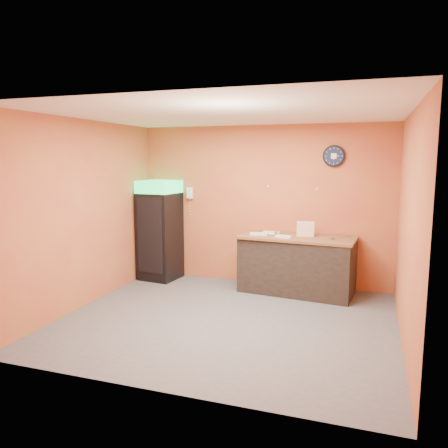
% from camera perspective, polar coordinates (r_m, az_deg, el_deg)
% --- Properties ---
extents(floor, '(4.50, 4.50, 0.00)m').
position_cam_1_polar(floor, '(6.21, 0.41, -12.43)').
color(floor, '#47474C').
rests_on(floor, ground).
extents(back_wall, '(4.50, 0.02, 2.80)m').
position_cam_1_polar(back_wall, '(7.77, 5.03, 2.43)').
color(back_wall, '#AF6F31').
rests_on(back_wall, floor).
extents(left_wall, '(0.02, 4.00, 2.80)m').
position_cam_1_polar(left_wall, '(6.89, -17.66, 1.29)').
color(left_wall, '#AF6F31').
rests_on(left_wall, floor).
extents(right_wall, '(0.02, 4.00, 2.80)m').
position_cam_1_polar(right_wall, '(5.59, 22.92, -0.59)').
color(right_wall, '#AF6F31').
rests_on(right_wall, floor).
extents(ceiling, '(4.50, 4.00, 0.02)m').
position_cam_1_polar(ceiling, '(5.83, 0.44, 14.24)').
color(ceiling, white).
rests_on(ceiling, back_wall).
extents(beverage_cooler, '(0.71, 0.72, 1.83)m').
position_cam_1_polar(beverage_cooler, '(8.11, -8.46, -0.98)').
color(beverage_cooler, black).
rests_on(beverage_cooler, floor).
extents(prep_counter, '(1.91, 1.01, 0.91)m').
position_cam_1_polar(prep_counter, '(7.40, 9.49, -5.37)').
color(prep_counter, black).
rests_on(prep_counter, floor).
extents(wall_clock, '(0.36, 0.06, 0.36)m').
position_cam_1_polar(wall_clock, '(7.50, 14.16, 8.61)').
color(wall_clock, black).
rests_on(wall_clock, back_wall).
extents(wall_phone, '(0.11, 0.10, 0.20)m').
position_cam_1_polar(wall_phone, '(8.13, -4.50, 4.05)').
color(wall_phone, white).
rests_on(wall_phone, back_wall).
extents(butcher_paper, '(1.93, 1.03, 0.04)m').
position_cam_1_polar(butcher_paper, '(7.30, 9.58, -1.73)').
color(butcher_paper, brown).
rests_on(butcher_paper, prep_counter).
extents(sub_roll_stack, '(0.30, 0.14, 0.24)m').
position_cam_1_polar(sub_roll_stack, '(7.30, 10.58, -0.65)').
color(sub_roll_stack, beige).
rests_on(sub_roll_stack, butcher_paper).
extents(wrapped_sandwich_left, '(0.31, 0.18, 0.04)m').
position_cam_1_polar(wrapped_sandwich_left, '(7.30, 4.54, -1.32)').
color(wrapped_sandwich_left, silver).
rests_on(wrapped_sandwich_left, butcher_paper).
extents(wrapped_sandwich_mid, '(0.28, 0.16, 0.04)m').
position_cam_1_polar(wrapped_sandwich_mid, '(7.11, 7.81, -1.65)').
color(wrapped_sandwich_mid, silver).
rests_on(wrapped_sandwich_mid, butcher_paper).
extents(wrapped_sandwich_right, '(0.28, 0.12, 0.04)m').
position_cam_1_polar(wrapped_sandwich_right, '(7.47, 6.21, -1.13)').
color(wrapped_sandwich_right, silver).
rests_on(wrapped_sandwich_right, butcher_paper).
extents(kitchen_tool, '(0.06, 0.06, 0.06)m').
position_cam_1_polar(kitchen_tool, '(7.37, 6.81, -1.20)').
color(kitchen_tool, silver).
rests_on(kitchen_tool, butcher_paper).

